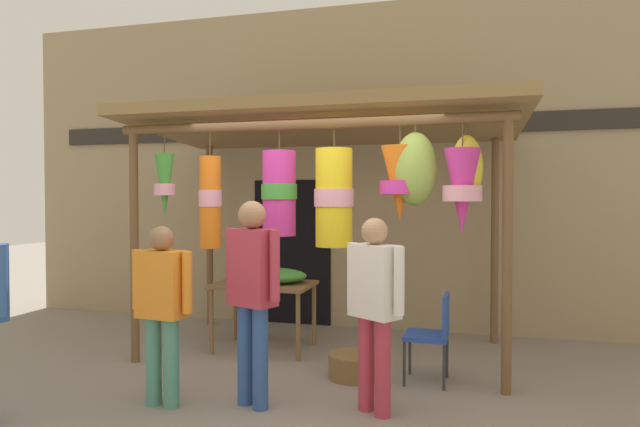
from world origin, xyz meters
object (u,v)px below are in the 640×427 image
Objects in this scene: display_table at (264,291)px; wicker_basket_by_table at (353,366)px; folding_chair at (435,330)px; vendor_in_orange at (162,301)px; shopper_by_bananas at (252,285)px; flower_heap_on_table at (274,275)px; customer_foreground at (374,299)px.

display_table reaches higher than wicker_basket_by_table.
folding_chair is (1.95, -0.65, -0.18)m from display_table.
folding_chair is at bearing 4.06° from wicker_basket_by_table.
folding_chair is at bearing -18.44° from display_table.
shopper_by_bananas is (0.74, 0.18, 0.14)m from vendor_in_orange.
flower_heap_on_table is at bearing 79.80° from vendor_in_orange.
flower_heap_on_table is 1.51m from wicker_basket_by_table.
wicker_basket_by_table is 0.31× the size of customer_foreground.
flower_heap_on_table is at bearing 20.78° from display_table.
vendor_in_orange reaches higher than wicker_basket_by_table.
shopper_by_bananas is at bearing -126.33° from wicker_basket_by_table.
shopper_by_bananas is (-1.44, -0.97, 0.52)m from folding_chair.
display_table is 1.74m from shopper_by_bananas.
shopper_by_bananas is (-1.00, -0.12, 0.09)m from customer_foreground.
wicker_basket_by_table is 1.19m from customer_foreground.
wicker_basket_by_table is at bearing -34.59° from flower_heap_on_table.
vendor_in_orange is at bearing -97.18° from display_table.
customer_foreground is 0.92× the size of shopper_by_bananas.
customer_foreground is at bearing -117.15° from folding_chair.
shopper_by_bananas reaches higher than folding_chair.
vendor_in_orange is 0.95× the size of customer_foreground.
flower_heap_on_table is 1.87m from vendor_in_orange.
flower_heap_on_table reaches higher than wicker_basket_by_table.
folding_chair is at bearing 27.87° from vendor_in_orange.
display_table is at bearing 149.23° from wicker_basket_by_table.
folding_chair is at bearing 33.99° from shopper_by_bananas.
vendor_in_orange reaches higher than flower_heap_on_table.
folding_chair is 1.74× the size of wicker_basket_by_table.
flower_heap_on_table is 1.65× the size of wicker_basket_by_table.
display_table is 1.33× the size of folding_chair.
shopper_by_bananas is (-0.68, -0.92, 0.90)m from wicker_basket_by_table.
vendor_in_orange is (-0.23, -1.80, 0.20)m from display_table.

